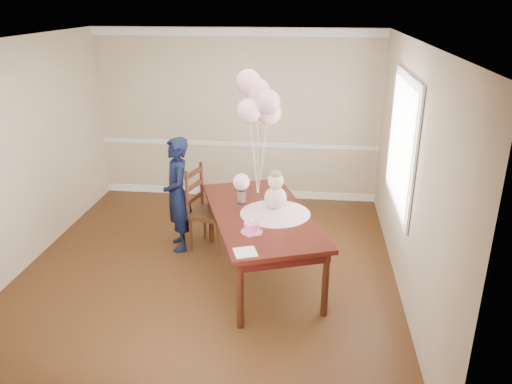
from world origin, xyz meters
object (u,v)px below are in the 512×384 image
(birthday_cake, at_px, (252,227))
(dining_chair_seat, at_px, (210,213))
(woman, at_px, (178,195))
(dining_table_top, at_px, (261,215))

(birthday_cake, xyz_separation_m, dining_chair_seat, (-0.69, 1.13, -0.37))
(dining_chair_seat, xyz_separation_m, woman, (-0.40, -0.06, 0.27))
(birthday_cake, distance_m, dining_chair_seat, 1.38)
(dining_table_top, relative_size, birthday_cake, 13.33)
(dining_table_top, relative_size, woman, 1.41)
(birthday_cake, relative_size, woman, 0.11)
(dining_chair_seat, relative_size, woman, 0.32)
(dining_table_top, height_order, birthday_cake, birthday_cake)
(birthday_cake, distance_m, woman, 1.54)
(dining_table_top, xyz_separation_m, dining_chair_seat, (-0.73, 0.61, -0.29))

